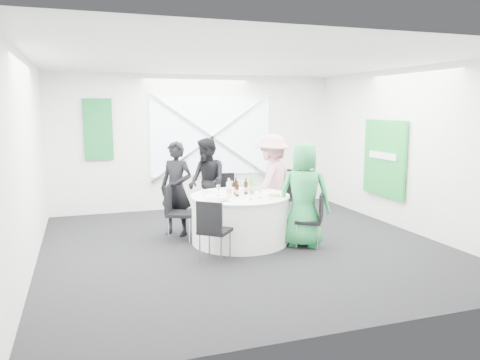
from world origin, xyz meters
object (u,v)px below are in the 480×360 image
object	(u,v)px
banquet_table	(240,219)
chair_back_right	(279,193)
person_woman_pink	(272,182)
chair_front_left	(213,226)
green_water_bottle	(252,186)
person_man_back	(207,182)
person_man_back_left	(176,189)
chair_front_right	(314,216)
person_woman_green	(304,195)
clear_water_bottle	(229,190)
chair_back	(225,195)
chair_back_left	(175,208)

from	to	relation	value
banquet_table	chair_back_right	world-z (taller)	chair_back_right
chair_back_right	person_woman_pink	bearing A→B (deg)	-95.65
chair_front_left	green_water_bottle	size ratio (longest dim) A/B	2.72
banquet_table	person_man_back	distance (m)	1.26
green_water_bottle	person_man_back_left	bearing A→B (deg)	145.74
chair_front_right	person_woman_green	size ratio (longest dim) A/B	0.52
chair_front_right	green_water_bottle	xyz separation A→B (m)	(-0.76, 0.67, 0.40)
clear_water_bottle	person_man_back_left	bearing A→B (deg)	127.35
chair_front_left	person_woman_green	xyz separation A→B (m)	(1.53, 0.29, 0.30)
person_man_back	chair_front_right	bearing A→B (deg)	22.22
chair_back_right	chair_front_left	xyz separation A→B (m)	(-1.66, -1.56, -0.10)
person_man_back	clear_water_bottle	size ratio (longest dim) A/B	5.45
chair_front_right	banquet_table	bearing A→B (deg)	-90.00
chair_back_right	chair_front_right	bearing A→B (deg)	-37.71
green_water_bottle	person_woman_green	bearing A→B (deg)	-40.04
chair_back_right	chair_front_left	distance (m)	2.28
chair_front_right	person_man_back_left	world-z (taller)	person_man_back_left
chair_back	person_woman_green	size ratio (longest dim) A/B	0.58
chair_front_right	chair_front_left	xyz separation A→B (m)	(-1.64, -0.17, 0.02)
chair_front_left	clear_water_bottle	size ratio (longest dim) A/B	2.97
chair_back_left	chair_back_right	bearing A→B (deg)	-56.96
chair_back_left	chair_back_right	world-z (taller)	chair_back_right
person_man_back	person_woman_green	distance (m)	2.00
person_man_back	person_woman_green	xyz separation A→B (m)	(1.09, -1.68, 0.01)
chair_back	green_water_bottle	distance (m)	1.24
person_man_back	person_woman_pink	bearing A→B (deg)	51.96
chair_front_right	person_woman_pink	size ratio (longest dim) A/B	0.51
chair_front_right	person_woman_pink	world-z (taller)	person_woman_pink
chair_back_left	person_man_back	xyz separation A→B (m)	(0.72, 0.74, 0.27)
chair_front_left	person_man_back	world-z (taller)	person_man_back
person_man_back	person_man_back_left	bearing A→B (deg)	-68.37
banquet_table	green_water_bottle	world-z (taller)	green_water_bottle
person_woman_pink	person_woman_green	world-z (taller)	person_woman_pink
person_woman_green	green_water_bottle	bearing A→B (deg)	-8.65
person_man_back_left	chair_front_left	bearing A→B (deg)	-42.11
banquet_table	green_water_bottle	bearing A→B (deg)	6.14
person_woman_green	clear_water_bottle	size ratio (longest dim) A/B	5.51
chair_back_left	green_water_bottle	size ratio (longest dim) A/B	2.82
banquet_table	chair_front_right	size ratio (longest dim) A/B	1.85
person_man_back_left	clear_water_bottle	size ratio (longest dim) A/B	5.37
green_water_bottle	chair_back_right	bearing A→B (deg)	42.50
banquet_table	person_man_back_left	bearing A→B (deg)	138.94
person_woman_green	person_woman_pink	bearing A→B (deg)	-56.54
person_woman_green	chair_back_right	bearing A→B (deg)	-64.62
chair_back_left	green_water_bottle	bearing A→B (deg)	-85.14
person_woman_green	clear_water_bottle	world-z (taller)	person_woman_green
chair_back_right	person_man_back_left	size ratio (longest dim) A/B	0.66
chair_back	person_woman_green	world-z (taller)	person_woman_green
chair_back	person_man_back	bearing A→B (deg)	-166.45
chair_back_right	clear_water_bottle	world-z (taller)	clear_water_bottle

